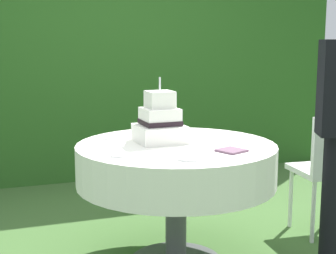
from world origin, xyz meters
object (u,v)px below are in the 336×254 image
object	(u,v)px
serving_plate_near	(201,134)
serving_plate_far	(113,137)
wedding_cake	(160,123)
garden_chair	(330,163)
napkin_stack	(231,151)
serving_plate_left	(120,155)
cake_table	(176,165)
serving_plate_right	(189,158)

from	to	relation	value
serving_plate_near	serving_plate_far	size ratio (longest dim) A/B	0.92
wedding_cake	garden_chair	xyz separation A→B (m)	(1.25, -0.05, -0.35)
napkin_stack	wedding_cake	bearing A→B (deg)	125.31
serving_plate_far	serving_plate_left	bearing A→B (deg)	-99.40
cake_table	garden_chair	bearing A→B (deg)	2.50
cake_table	wedding_cake	xyz separation A→B (m)	(-0.07, 0.10, 0.25)
serving_plate_left	napkin_stack	xyz separation A→B (m)	(0.63, -0.10, 0.00)
wedding_cake	serving_plate_far	distance (m)	0.35
wedding_cake	serving_plate_left	xyz separation A→B (m)	(-0.34, -0.31, -0.11)
cake_table	serving_plate_near	distance (m)	0.39
wedding_cake	napkin_stack	distance (m)	0.51
serving_plate_far	serving_plate_near	bearing A→B (deg)	-5.83
cake_table	serving_plate_left	xyz separation A→B (m)	(-0.41, -0.21, 0.14)
serving_plate_near	napkin_stack	size ratio (longest dim) A/B	0.99
serving_plate_far	garden_chair	bearing A→B (deg)	-9.76
serving_plate_near	serving_plate_right	world-z (taller)	same
serving_plate_left	serving_plate_right	bearing A→B (deg)	-31.55
cake_table	serving_plate_near	size ratio (longest dim) A/B	8.91
serving_plate_far	napkin_stack	size ratio (longest dim) A/B	1.07
serving_plate_left	napkin_stack	size ratio (longest dim) A/B	0.72
serving_plate_near	serving_plate_right	xyz separation A→B (m)	(-0.35, -0.65, 0.00)
cake_table	serving_plate_left	bearing A→B (deg)	-153.07
serving_plate_right	napkin_stack	distance (m)	0.32
serving_plate_right	garden_chair	world-z (taller)	garden_chair
serving_plate_near	napkin_stack	xyz separation A→B (m)	(-0.05, -0.56, 0.00)
wedding_cake	serving_plate_near	bearing A→B (deg)	23.66
cake_table	serving_plate_far	xyz separation A→B (m)	(-0.32, 0.31, 0.14)
garden_chair	cake_table	bearing A→B (deg)	-177.50
serving_plate_right	napkin_stack	size ratio (longest dim) A/B	0.91
serving_plate_left	serving_plate_right	distance (m)	0.38
serving_plate_near	serving_plate_left	xyz separation A→B (m)	(-0.67, -0.46, 0.00)
wedding_cake	serving_plate_right	world-z (taller)	wedding_cake
serving_plate_near	serving_plate_far	xyz separation A→B (m)	(-0.59, 0.06, 0.00)
garden_chair	serving_plate_right	bearing A→B (deg)	-160.03
serving_plate_left	napkin_stack	bearing A→B (deg)	-9.06
cake_table	garden_chair	world-z (taller)	garden_chair
garden_chair	napkin_stack	bearing A→B (deg)	-159.53
cake_table	serving_plate_far	world-z (taller)	serving_plate_far
serving_plate_left	garden_chair	xyz separation A→B (m)	(1.58, 0.26, -0.24)
serving_plate_right	garden_chair	xyz separation A→B (m)	(1.26, 0.46, -0.24)
wedding_cake	serving_plate_left	distance (m)	0.47
cake_table	serving_plate_right	size ratio (longest dim) A/B	9.67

